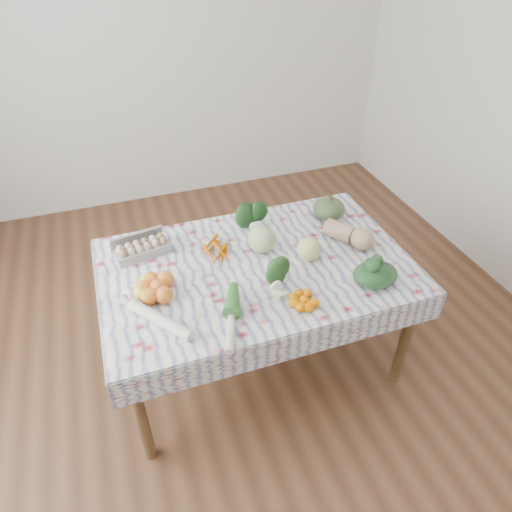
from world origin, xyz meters
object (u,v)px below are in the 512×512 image
dining_table (256,276)px  cabbage (262,240)px  butternut_squash (350,233)px  grapefruit (309,249)px  egg_carton (143,249)px  kabocha_squash (329,209)px

dining_table → cabbage: size_ratio=10.40×
butternut_squash → grapefruit: (-0.28, -0.06, -0.00)m
egg_carton → kabocha_squash: size_ratio=1.51×
egg_carton → kabocha_squash: (1.14, 0.01, 0.02)m
egg_carton → kabocha_squash: 1.14m
grapefruit → egg_carton: bearing=158.8°
dining_table → kabocha_squash: kabocha_squash is taller
egg_carton → butternut_squash: size_ratio=1.03×
cabbage → kabocha_squash: bearing=20.3°
dining_table → kabocha_squash: bearing=27.0°
egg_carton → grapefruit: bearing=-32.5°
egg_carton → grapefruit: grapefruit is taller
kabocha_squash → butternut_squash: 0.28m
cabbage → grapefruit: bearing=-35.2°
cabbage → butternut_squash: (0.50, -0.09, -0.01)m
egg_carton → butternut_squash: 1.16m
dining_table → butternut_squash: butternut_squash is taller
butternut_squash → dining_table: bearing=149.7°
cabbage → butternut_squash: cabbage is taller
kabocha_squash → dining_table: bearing=-153.0°
cabbage → egg_carton: bearing=164.4°
egg_carton → butternut_squash: bearing=-24.5°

